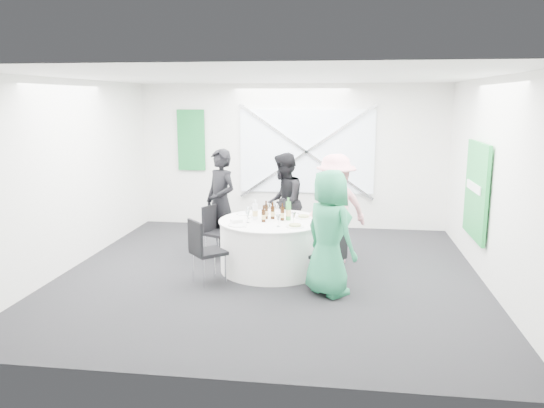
# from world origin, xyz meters

# --- Properties ---
(floor) EXTENTS (6.00, 6.00, 0.00)m
(floor) POSITION_xyz_m (0.00, 0.00, 0.00)
(floor) COLOR black
(floor) RESTS_ON ground
(ceiling) EXTENTS (6.00, 6.00, 0.00)m
(ceiling) POSITION_xyz_m (0.00, 0.00, 2.80)
(ceiling) COLOR silver
(ceiling) RESTS_ON wall_back
(wall_back) EXTENTS (6.00, 0.00, 6.00)m
(wall_back) POSITION_xyz_m (0.00, 3.00, 1.40)
(wall_back) COLOR silver
(wall_back) RESTS_ON floor
(wall_front) EXTENTS (6.00, 0.00, 6.00)m
(wall_front) POSITION_xyz_m (0.00, -3.00, 1.40)
(wall_front) COLOR silver
(wall_front) RESTS_ON floor
(wall_left) EXTENTS (0.00, 6.00, 6.00)m
(wall_left) POSITION_xyz_m (-3.00, 0.00, 1.40)
(wall_left) COLOR silver
(wall_left) RESTS_ON floor
(wall_right) EXTENTS (0.00, 6.00, 6.00)m
(wall_right) POSITION_xyz_m (3.00, 0.00, 1.40)
(wall_right) COLOR silver
(wall_right) RESTS_ON floor
(window_panel) EXTENTS (2.60, 0.03, 1.60)m
(window_panel) POSITION_xyz_m (0.30, 2.96, 1.50)
(window_panel) COLOR silver
(window_panel) RESTS_ON wall_back
(window_brace_a) EXTENTS (2.63, 0.05, 1.84)m
(window_brace_a) POSITION_xyz_m (0.30, 2.92, 1.50)
(window_brace_a) COLOR silver
(window_brace_a) RESTS_ON window_panel
(window_brace_b) EXTENTS (2.63, 0.05, 1.84)m
(window_brace_b) POSITION_xyz_m (0.30, 2.92, 1.50)
(window_brace_b) COLOR silver
(window_brace_b) RESTS_ON window_panel
(green_banner) EXTENTS (0.55, 0.04, 1.20)m
(green_banner) POSITION_xyz_m (-2.00, 2.95, 1.70)
(green_banner) COLOR #146729
(green_banner) RESTS_ON wall_back
(green_sign) EXTENTS (0.05, 1.20, 1.40)m
(green_sign) POSITION_xyz_m (2.94, 0.60, 1.20)
(green_sign) COLOR #1A9239
(green_sign) RESTS_ON wall_right
(banquet_table) EXTENTS (1.56, 1.56, 0.76)m
(banquet_table) POSITION_xyz_m (0.00, 0.20, 0.38)
(banquet_table) COLOR white
(banquet_table) RESTS_ON floor
(chair_back) EXTENTS (0.40, 0.41, 0.82)m
(chair_back) POSITION_xyz_m (0.11, 1.42, 0.48)
(chair_back) COLOR black
(chair_back) RESTS_ON floor
(chair_back_left) EXTENTS (0.52, 0.51, 0.84)m
(chair_back_left) POSITION_xyz_m (-0.98, 0.68, 0.49)
(chair_back_left) COLOR black
(chair_back_left) RESTS_ON floor
(chair_back_right) EXTENTS (0.58, 0.58, 0.91)m
(chair_back_right) POSITION_xyz_m (0.87, 0.95, 0.53)
(chair_back_right) COLOR black
(chair_back_right) RESTS_ON floor
(chair_front_right) EXTENTS (0.52, 0.52, 0.83)m
(chair_front_right) POSITION_xyz_m (0.90, -0.41, 0.48)
(chair_front_right) COLOR black
(chair_front_right) RESTS_ON floor
(chair_front_left) EXTENTS (0.58, 0.58, 0.91)m
(chair_front_left) POSITION_xyz_m (-0.84, -0.55, 0.53)
(chair_front_left) COLOR black
(chair_front_left) RESTS_ON floor
(person_man_back_left) EXTENTS (0.75, 0.71, 1.72)m
(person_man_back_left) POSITION_xyz_m (-0.94, 0.95, 0.86)
(person_man_back_left) COLOR black
(person_man_back_left) RESTS_ON floor
(person_man_back) EXTENTS (0.48, 0.82, 1.64)m
(person_man_back) POSITION_xyz_m (0.05, 1.26, 0.82)
(person_man_back) COLOR black
(person_man_back) RESTS_ON floor
(person_woman_pink) EXTENTS (1.20, 0.98, 1.69)m
(person_woman_pink) POSITION_xyz_m (0.91, 0.72, 0.85)
(person_woman_pink) COLOR pink
(person_woman_pink) RESTS_ON floor
(person_woman_green) EXTENTS (0.93, 0.94, 1.64)m
(person_woman_green) POSITION_xyz_m (0.86, -0.68, 0.82)
(person_woman_green) COLOR #238254
(person_woman_green) RESTS_ON floor
(plate_back) EXTENTS (0.28, 0.28, 0.01)m
(plate_back) POSITION_xyz_m (-0.01, 0.80, 0.77)
(plate_back) COLOR white
(plate_back) RESTS_ON banquet_table
(plate_back_left) EXTENTS (0.29, 0.29, 0.01)m
(plate_back_left) POSITION_xyz_m (-0.46, 0.55, 0.77)
(plate_back_left) COLOR white
(plate_back_left) RESTS_ON banquet_table
(plate_back_right) EXTENTS (0.25, 0.25, 0.04)m
(plate_back_right) POSITION_xyz_m (0.45, 0.40, 0.78)
(plate_back_right) COLOR white
(plate_back_right) RESTS_ON banquet_table
(plate_front_right) EXTENTS (0.26, 0.26, 0.04)m
(plate_front_right) POSITION_xyz_m (0.37, -0.18, 0.78)
(plate_front_right) COLOR white
(plate_front_right) RESTS_ON banquet_table
(plate_front_left) EXTENTS (0.27, 0.27, 0.01)m
(plate_front_left) POSITION_xyz_m (-0.44, -0.20, 0.77)
(plate_front_left) COLOR white
(plate_front_left) RESTS_ON banquet_table
(napkin) EXTENTS (0.19, 0.17, 0.04)m
(napkin) POSITION_xyz_m (-0.47, -0.08, 0.80)
(napkin) COLOR white
(napkin) RESTS_ON plate_front_left
(beer_bottle_a) EXTENTS (0.06, 0.06, 0.28)m
(beer_bottle_a) POSITION_xyz_m (-0.10, 0.26, 0.87)
(beer_bottle_a) COLOR #361B09
(beer_bottle_a) RESTS_ON banquet_table
(beer_bottle_b) EXTENTS (0.06, 0.06, 0.26)m
(beer_bottle_b) POSITION_xyz_m (-0.00, 0.28, 0.86)
(beer_bottle_b) COLOR #361B09
(beer_bottle_b) RESTS_ON banquet_table
(beer_bottle_c) EXTENTS (0.06, 0.06, 0.26)m
(beer_bottle_c) POSITION_xyz_m (0.15, 0.19, 0.86)
(beer_bottle_c) COLOR #361B09
(beer_bottle_c) RESTS_ON banquet_table
(beer_bottle_d) EXTENTS (0.06, 0.06, 0.25)m
(beer_bottle_d) POSITION_xyz_m (-0.10, 0.06, 0.85)
(beer_bottle_d) COLOR #361B09
(beer_bottle_d) RESTS_ON banquet_table
(green_water_bottle) EXTENTS (0.08, 0.08, 0.33)m
(green_water_bottle) POSITION_xyz_m (0.24, 0.23, 0.89)
(green_water_bottle) COLOR green
(green_water_bottle) RESTS_ON banquet_table
(clear_water_bottle) EXTENTS (0.08, 0.08, 0.30)m
(clear_water_bottle) POSITION_xyz_m (-0.25, 0.20, 0.88)
(clear_water_bottle) COLOR white
(clear_water_bottle) RESTS_ON banquet_table
(wine_glass_a) EXTENTS (0.07, 0.07, 0.17)m
(wine_glass_a) POSITION_xyz_m (-0.31, 0.35, 0.88)
(wine_glass_a) COLOR white
(wine_glass_a) RESTS_ON banquet_table
(wine_glass_b) EXTENTS (0.07, 0.07, 0.17)m
(wine_glass_b) POSITION_xyz_m (-0.12, 0.60, 0.88)
(wine_glass_b) COLOR white
(wine_glass_b) RESTS_ON banquet_table
(wine_glass_c) EXTENTS (0.07, 0.07, 0.17)m
(wine_glass_c) POSITION_xyz_m (0.01, 0.57, 0.88)
(wine_glass_c) COLOR white
(wine_glass_c) RESTS_ON banquet_table
(wine_glass_d) EXTENTS (0.07, 0.07, 0.17)m
(wine_glass_d) POSITION_xyz_m (-0.37, 0.27, 0.88)
(wine_glass_d) COLOR white
(wine_glass_d) RESTS_ON banquet_table
(wine_glass_e) EXTENTS (0.07, 0.07, 0.17)m
(wine_glass_e) POSITION_xyz_m (-0.33, -0.01, 0.88)
(wine_glass_e) COLOR white
(wine_glass_e) RESTS_ON banquet_table
(wine_glass_f) EXTENTS (0.07, 0.07, 0.17)m
(wine_glass_f) POSITION_xyz_m (0.34, -0.01, 0.88)
(wine_glass_f) COLOR white
(wine_glass_f) RESTS_ON banquet_table
(wine_glass_g) EXTENTS (0.07, 0.07, 0.17)m
(wine_glass_g) POSITION_xyz_m (0.14, -0.18, 0.88)
(wine_glass_g) COLOR white
(wine_glass_g) RESTS_ON banquet_table
(fork_a) EXTENTS (0.15, 0.02, 0.01)m
(fork_a) POSITION_xyz_m (0.18, 0.75, 0.76)
(fork_a) COLOR silver
(fork_a) RESTS_ON banquet_table
(knife_a) EXTENTS (0.15, 0.03, 0.01)m
(knife_a) POSITION_xyz_m (-0.21, 0.74, 0.76)
(knife_a) COLOR silver
(knife_a) RESTS_ON banquet_table
(fork_b) EXTENTS (0.08, 0.14, 0.01)m
(fork_b) POSITION_xyz_m (0.57, 0.29, 0.76)
(fork_b) COLOR silver
(fork_b) RESTS_ON banquet_table
(knife_b) EXTENTS (0.09, 0.13, 0.01)m
(knife_b) POSITION_xyz_m (0.37, 0.64, 0.76)
(knife_b) COLOR silver
(knife_b) RESTS_ON banquet_table
(fork_c) EXTENTS (0.10, 0.13, 0.01)m
(fork_c) POSITION_xyz_m (-0.54, -0.00, 0.76)
(fork_c) COLOR silver
(fork_c) RESTS_ON banquet_table
(knife_c) EXTENTS (0.10, 0.13, 0.01)m
(knife_c) POSITION_xyz_m (-0.34, -0.27, 0.76)
(knife_c) COLOR silver
(knife_c) RESTS_ON banquet_table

